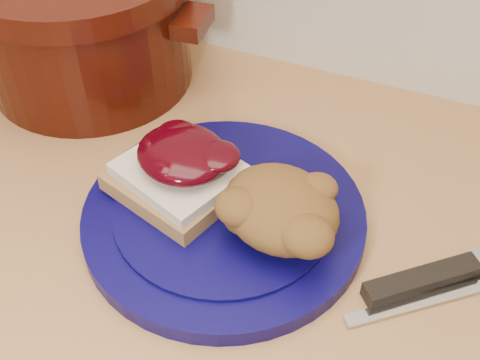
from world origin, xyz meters
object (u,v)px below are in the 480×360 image
at_px(chef_knife, 461,269).
at_px(pepper_grinder, 137,35).
at_px(butter_knife, 431,299).
at_px(dutch_oven, 84,22).
at_px(plate, 224,216).

height_order(chef_knife, pepper_grinder, pepper_grinder).
distance_m(butter_knife, pepper_grinder, 0.50).
bearing_deg(chef_knife, pepper_grinder, 116.80).
xyz_separation_m(dutch_oven, pepper_grinder, (0.06, 0.03, -0.02)).
bearing_deg(plate, butter_knife, -3.56).
bearing_deg(dutch_oven, plate, -32.70).
height_order(chef_knife, dutch_oven, dutch_oven).
relative_size(plate, butter_knife, 1.68).
bearing_deg(plate, dutch_oven, 147.30).
bearing_deg(chef_knife, plate, 145.06).
bearing_deg(butter_knife, chef_knife, 25.04).
xyz_separation_m(butter_knife, dutch_oven, (-0.50, 0.19, 0.08)).
bearing_deg(plate, chef_knife, 6.53).
bearing_deg(chef_knife, butter_knife, -156.69).
distance_m(dutch_oven, pepper_grinder, 0.07).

